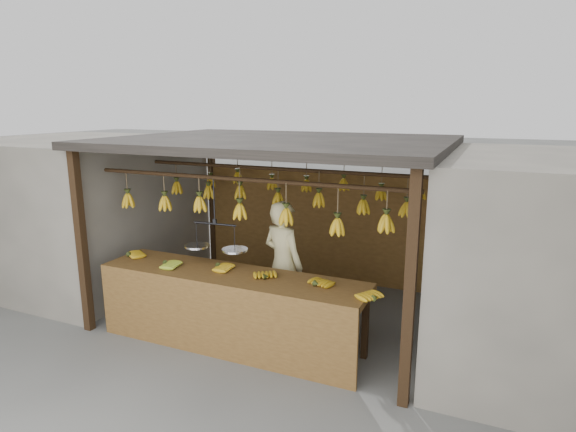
% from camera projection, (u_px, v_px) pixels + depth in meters
% --- Properties ---
extents(ground, '(80.00, 80.00, 0.00)m').
position_uv_depth(ground, '(279.00, 310.00, 6.75)').
color(ground, '#5B5B57').
extents(stall, '(4.30, 3.30, 2.40)m').
position_uv_depth(stall, '(289.00, 168.00, 6.60)').
color(stall, black).
rests_on(stall, ground).
extents(neighbor_left, '(3.00, 3.00, 2.30)m').
position_uv_depth(neighbor_left, '(80.00, 209.00, 7.90)').
color(neighbor_left, slate).
rests_on(neighbor_left, ground).
extents(counter, '(3.52, 0.74, 0.96)m').
position_uv_depth(counter, '(227.00, 293.00, 5.54)').
color(counter, brown).
rests_on(counter, ground).
extents(hanging_bananas, '(3.57, 2.22, 0.40)m').
position_uv_depth(hanging_bananas, '(279.00, 197.00, 6.39)').
color(hanging_bananas, '#C29214').
rests_on(hanging_bananas, ground).
extents(balance_scale, '(0.80, 0.33, 0.87)m').
position_uv_depth(balance_scale, '(216.00, 245.00, 5.74)').
color(balance_scale, black).
rests_on(balance_scale, ground).
extents(vendor, '(0.70, 0.58, 1.66)m').
position_uv_depth(vendor, '(283.00, 264.00, 6.13)').
color(vendor, beige).
rests_on(vendor, ground).
extents(bag_bundles, '(0.08, 0.26, 1.26)m').
position_uv_depth(bag_bundles, '(439.00, 232.00, 6.97)').
color(bag_bundles, yellow).
rests_on(bag_bundles, ground).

